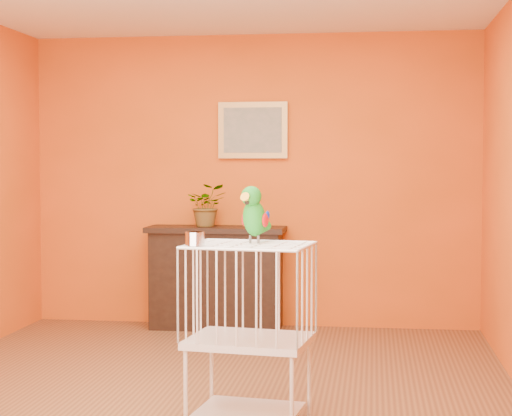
# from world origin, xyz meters

# --- Properties ---
(ground) EXTENTS (4.50, 4.50, 0.00)m
(ground) POSITION_xyz_m (0.00, 0.00, 0.00)
(ground) COLOR brown
(ground) RESTS_ON ground
(room_shell) EXTENTS (4.50, 4.50, 4.50)m
(room_shell) POSITION_xyz_m (0.00, 0.00, 1.58)
(room_shell) COLOR orange
(room_shell) RESTS_ON ground
(console_cabinet) EXTENTS (1.21, 0.44, 0.90)m
(console_cabinet) POSITION_xyz_m (-0.30, 2.04, 0.45)
(console_cabinet) COLOR black
(console_cabinet) RESTS_ON ground
(potted_plant) EXTENTS (0.41, 0.44, 0.29)m
(potted_plant) POSITION_xyz_m (-0.38, 1.99, 1.05)
(potted_plant) COLOR #26722D
(potted_plant) RESTS_ON console_cabinet
(framed_picture) EXTENTS (0.62, 0.04, 0.50)m
(framed_picture) POSITION_xyz_m (0.00, 2.22, 1.75)
(framed_picture) COLOR #B2813F
(framed_picture) RESTS_ON room_shell
(birdcage) EXTENTS (0.71, 0.58, 1.01)m
(birdcage) POSITION_xyz_m (0.39, -0.68, 0.52)
(birdcage) COLOR silver
(birdcage) RESTS_ON ground
(feed_cup) EXTENTS (0.10, 0.10, 0.07)m
(feed_cup) POSITION_xyz_m (0.12, -0.85, 1.05)
(feed_cup) COLOR silver
(feed_cup) RESTS_ON birdcage
(parrot) EXTENTS (0.17, 0.29, 0.32)m
(parrot) POSITION_xyz_m (0.41, -0.62, 1.17)
(parrot) COLOR #59544C
(parrot) RESTS_ON birdcage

